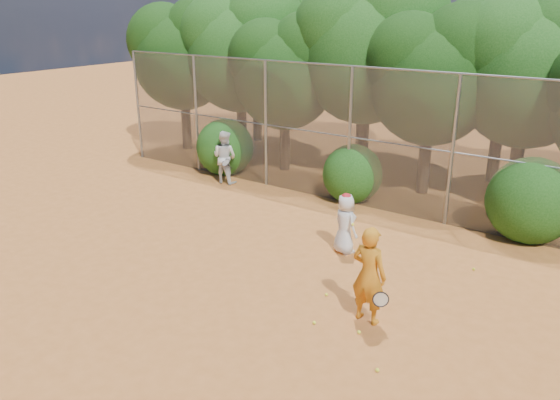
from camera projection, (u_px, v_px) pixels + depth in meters
The scene contains 22 objects.
ground at pixel (250, 293), 11.24m from camera, with size 80.00×80.00×0.00m, color #AD5F27.
fence_back at pixel (377, 139), 15.23m from camera, with size 20.05×0.09×4.03m.
tree_0 at pixel (184, 50), 21.19m from camera, with size 4.38×3.81×6.00m.
tree_1 at pixel (242, 46), 20.15m from camera, with size 4.64×4.03×6.35m.
tree_2 at pixel (287, 68), 18.46m from camera, with size 3.99×3.47×5.47m.
tree_3 at pixel (369, 44), 17.61m from camera, with size 4.89×4.26×6.70m.
tree_4 at pixel (435, 71), 16.02m from camera, with size 4.19×3.64×5.73m.
tree_5 at pixel (534, 64), 15.19m from camera, with size 4.51×3.92×6.17m.
tree_9 at pixel (258, 37), 22.41m from camera, with size 4.83×4.20×6.62m.
tree_10 at pixel (371, 33), 19.77m from camera, with size 5.15×4.48×7.06m.
tree_11 at pixel (511, 54), 16.92m from camera, with size 4.64×4.03×6.35m.
bush_0 at pixel (225, 145), 18.99m from camera, with size 2.00×2.00×2.00m, color #164210.
bush_1 at pixel (353, 171), 16.33m from camera, with size 1.80×1.80×1.80m, color #164210.
bush_2 at pixel (532, 197), 13.57m from camera, with size 2.20×2.20×2.20m, color #164210.
player_yellow at pixel (369, 275), 9.97m from camera, with size 0.86×0.55×1.90m.
player_teen at pixel (345, 223), 12.86m from camera, with size 0.85×0.73×1.49m.
player_white at pixel (225, 157), 17.94m from camera, with size 0.92×0.80×1.75m.
ball_0 at pixel (326, 295), 11.12m from camera, with size 0.07×0.07×0.07m, color yellow.
ball_1 at pixel (474, 269), 12.18m from camera, with size 0.07×0.07×0.07m, color yellow.
ball_2 at pixel (377, 370), 8.82m from camera, with size 0.07×0.07×0.07m, color yellow.
ball_3 at pixel (359, 332), 9.84m from camera, with size 0.07×0.07×0.07m, color yellow.
ball_4 at pixel (314, 323), 10.13m from camera, with size 0.07×0.07×0.07m, color yellow.
Camera 1 is at (6.19, -7.78, 5.61)m, focal length 35.00 mm.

